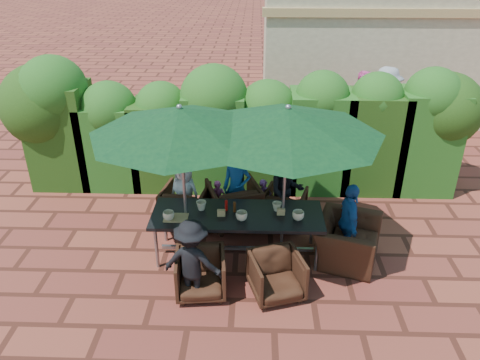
{
  "coord_description": "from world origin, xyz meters",
  "views": [
    {
      "loc": [
        0.27,
        -6.08,
        4.43
      ],
      "look_at": [
        0.05,
        0.4,
        1.08
      ],
      "focal_mm": 35.0,
      "sensor_mm": 36.0,
      "label": 1
    }
  ],
  "objects_px": {
    "chair_far_mid": "(234,202)",
    "chair_near_right": "(277,274)",
    "chair_end_right": "(348,234)",
    "dining_table": "(237,218)",
    "chair_far_right": "(285,205)",
    "umbrella_right": "(287,122)",
    "chair_near_left": "(201,272)",
    "chair_far_left": "(185,203)",
    "umbrella_left": "(180,122)"
  },
  "relations": [
    {
      "from": "dining_table",
      "to": "chair_near_right",
      "type": "distance_m",
      "value": 1.12
    },
    {
      "from": "chair_far_mid",
      "to": "chair_end_right",
      "type": "xyz_separation_m",
      "value": [
        1.77,
        -0.97,
        0.02
      ]
    },
    {
      "from": "umbrella_right",
      "to": "chair_far_left",
      "type": "relative_size",
      "value": 3.53
    },
    {
      "from": "chair_near_right",
      "to": "dining_table",
      "type": "bearing_deg",
      "value": 105.48
    },
    {
      "from": "umbrella_left",
      "to": "umbrella_right",
      "type": "bearing_deg",
      "value": 1.53
    },
    {
      "from": "chair_far_left",
      "to": "chair_far_mid",
      "type": "height_order",
      "value": "chair_far_mid"
    },
    {
      "from": "umbrella_right",
      "to": "chair_far_left",
      "type": "height_order",
      "value": "umbrella_right"
    },
    {
      "from": "chair_end_right",
      "to": "umbrella_left",
      "type": "bearing_deg",
      "value": 108.1
    },
    {
      "from": "chair_far_right",
      "to": "chair_near_right",
      "type": "distance_m",
      "value": 1.88
    },
    {
      "from": "umbrella_right",
      "to": "chair_far_mid",
      "type": "xyz_separation_m",
      "value": [
        -0.78,
        0.89,
        -1.79
      ]
    },
    {
      "from": "umbrella_left",
      "to": "umbrella_right",
      "type": "relative_size",
      "value": 0.95
    },
    {
      "from": "umbrella_right",
      "to": "chair_near_right",
      "type": "xyz_separation_m",
      "value": [
        -0.11,
        -0.93,
        -1.87
      ]
    },
    {
      "from": "umbrella_left",
      "to": "chair_near_right",
      "type": "height_order",
      "value": "umbrella_left"
    },
    {
      "from": "dining_table",
      "to": "chair_end_right",
      "type": "distance_m",
      "value": 1.69
    },
    {
      "from": "dining_table",
      "to": "chair_near_left",
      "type": "bearing_deg",
      "value": -117.79
    },
    {
      "from": "chair_end_right",
      "to": "umbrella_right",
      "type": "bearing_deg",
      "value": 104.52
    },
    {
      "from": "umbrella_left",
      "to": "chair_far_mid",
      "type": "relative_size",
      "value": 3.04
    },
    {
      "from": "chair_far_right",
      "to": "chair_near_right",
      "type": "bearing_deg",
      "value": 100.34
    },
    {
      "from": "umbrella_left",
      "to": "chair_far_left",
      "type": "xyz_separation_m",
      "value": [
        -0.15,
        0.91,
        -1.83
      ]
    },
    {
      "from": "umbrella_right",
      "to": "chair_end_right",
      "type": "relative_size",
      "value": 2.65
    },
    {
      "from": "chair_far_left",
      "to": "chair_near_right",
      "type": "relative_size",
      "value": 1.1
    },
    {
      "from": "chair_far_mid",
      "to": "chair_near_right",
      "type": "bearing_deg",
      "value": 91.65
    },
    {
      "from": "umbrella_right",
      "to": "chair_end_right",
      "type": "height_order",
      "value": "umbrella_right"
    },
    {
      "from": "chair_far_left",
      "to": "chair_far_mid",
      "type": "xyz_separation_m",
      "value": [
        0.83,
        0.01,
        0.04
      ]
    },
    {
      "from": "chair_far_left",
      "to": "chair_near_left",
      "type": "height_order",
      "value": "chair_far_left"
    },
    {
      "from": "dining_table",
      "to": "chair_far_mid",
      "type": "distance_m",
      "value": 0.96
    },
    {
      "from": "umbrella_left",
      "to": "chair_far_right",
      "type": "distance_m",
      "value": 2.62
    },
    {
      "from": "chair_far_left",
      "to": "chair_far_right",
      "type": "distance_m",
      "value": 1.71
    },
    {
      "from": "chair_near_left",
      "to": "dining_table",
      "type": "bearing_deg",
      "value": 56.28
    },
    {
      "from": "dining_table",
      "to": "umbrella_left",
      "type": "relative_size",
      "value": 1.0
    },
    {
      "from": "dining_table",
      "to": "chair_far_left",
      "type": "bearing_deg",
      "value": 135.72
    },
    {
      "from": "chair_far_right",
      "to": "chair_far_mid",
      "type": "bearing_deg",
      "value": 20.0
    },
    {
      "from": "chair_far_mid",
      "to": "chair_near_left",
      "type": "xyz_separation_m",
      "value": [
        -0.38,
        -1.82,
        -0.08
      ]
    },
    {
      "from": "chair_far_left",
      "to": "chair_far_mid",
      "type": "bearing_deg",
      "value": -168.94
    },
    {
      "from": "dining_table",
      "to": "umbrella_right",
      "type": "distance_m",
      "value": 1.68
    },
    {
      "from": "chair_end_right",
      "to": "chair_far_right",
      "type": "bearing_deg",
      "value": 60.39
    },
    {
      "from": "chair_near_right",
      "to": "chair_far_mid",
      "type": "bearing_deg",
      "value": 93.1
    },
    {
      "from": "umbrella_right",
      "to": "chair_far_left",
      "type": "distance_m",
      "value": 2.59
    },
    {
      "from": "umbrella_left",
      "to": "umbrella_right",
      "type": "distance_m",
      "value": 1.47
    },
    {
      "from": "chair_far_mid",
      "to": "chair_near_left",
      "type": "distance_m",
      "value": 1.86
    },
    {
      "from": "umbrella_left",
      "to": "dining_table",
      "type": "bearing_deg",
      "value": 0.52
    },
    {
      "from": "umbrella_left",
      "to": "chair_far_mid",
      "type": "height_order",
      "value": "umbrella_left"
    },
    {
      "from": "chair_far_left",
      "to": "chair_far_mid",
      "type": "relative_size",
      "value": 0.91
    },
    {
      "from": "chair_far_mid",
      "to": "chair_near_right",
      "type": "height_order",
      "value": "chair_far_mid"
    },
    {
      "from": "chair_near_left",
      "to": "umbrella_left",
      "type": "bearing_deg",
      "value": 103.09
    },
    {
      "from": "chair_far_right",
      "to": "umbrella_right",
      "type": "bearing_deg",
      "value": 100.96
    },
    {
      "from": "chair_far_left",
      "to": "chair_near_left",
      "type": "xyz_separation_m",
      "value": [
        0.46,
        -1.8,
        -0.04
      ]
    },
    {
      "from": "chair_far_right",
      "to": "chair_near_left",
      "type": "bearing_deg",
      "value": 72.73
    },
    {
      "from": "chair_far_left",
      "to": "umbrella_left",
      "type": "bearing_deg",
      "value": 109.55
    },
    {
      "from": "chair_near_left",
      "to": "chair_far_mid",
      "type": "bearing_deg",
      "value": 72.37
    }
  ]
}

